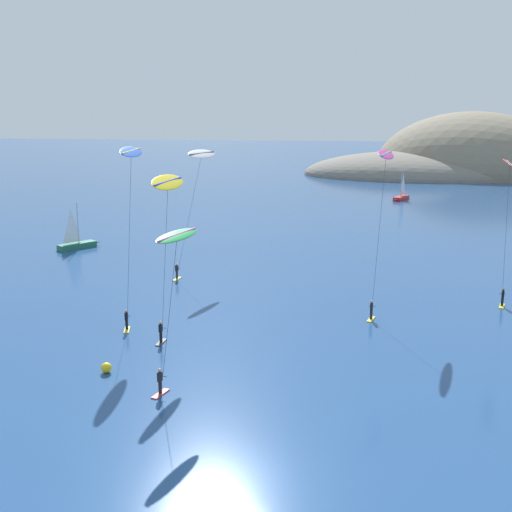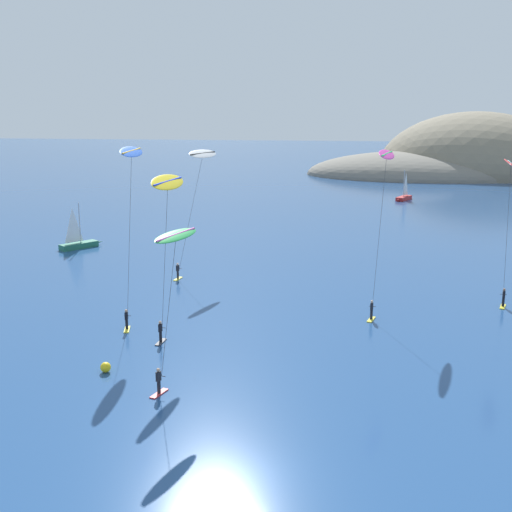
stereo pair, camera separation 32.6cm
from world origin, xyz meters
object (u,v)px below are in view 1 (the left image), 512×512
Objects in this scene: sailboat_far at (401,197)px; kitesurfer_blue at (131,164)px; kitesurfer_yellow at (167,193)px; kitesurfer_red at (509,173)px; kitesurfer_white at (200,163)px; sailboat_near at (79,243)px; kitesurfer_magenta at (385,167)px; marker_buoy at (106,368)px; kitesurfer_green at (175,252)px.

kitesurfer_blue reaches higher than sailboat_far.
kitesurfer_yellow is 0.97× the size of kitesurfer_red.
kitesurfer_blue is at bearing -96.79° from kitesurfer_white.
kitesurfer_red reaches higher than sailboat_near.
sailboat_far is 0.42× the size of kitesurfer_magenta.
kitesurfer_yellow is 13.48m from marker_buoy.
sailboat_near is at bearing 163.37° from kitesurfer_red.
sailboat_near is 35.72m from kitesurfer_yellow.
marker_buoy is at bearing -81.65° from kitesurfer_blue.
kitesurfer_green is 13.94× the size of marker_buoy.
kitesurfer_magenta is 28.15m from marker_buoy.
kitesurfer_blue is at bearing -164.90° from kitesurfer_magenta.
kitesurfer_yellow is 18.92m from kitesurfer_magenta.
kitesurfer_green is 0.71× the size of kitesurfer_magenta.
kitesurfer_blue is 17.27m from marker_buoy.
kitesurfer_blue is 1.12× the size of kitesurfer_red.
sailboat_far is at bearing 72.86° from marker_buoy.
kitesurfer_magenta is at bearing 15.10° from kitesurfer_blue.
kitesurfer_blue is (-1.94, -16.32, 1.33)m from kitesurfer_white.
kitesurfer_red reaches higher than kitesurfer_green.
kitesurfer_white is at bearing -24.55° from sailboat_near.
kitesurfer_blue is at bearing -162.16° from kitesurfer_red.
marker_buoy is at bearing -64.66° from sailboat_near.
kitesurfer_blue is 5.91m from kitesurfer_yellow.
kitesurfer_magenta is (20.40, 5.51, -0.50)m from kitesurfer_blue.
kitesurfer_green is at bearing -137.65° from kitesurfer_red.
kitesurfer_red is at bearing 36.47° from marker_buoy.
kitesurfer_white is 18.31× the size of marker_buoy.
kitesurfer_yellow is 9.29m from kitesurfer_green.
sailboat_far is at bearing 72.74° from kitesurfer_yellow.
kitesurfer_white is 1.04× the size of kitesurfer_yellow.
sailboat_near is at bearing 115.34° from marker_buoy.
sailboat_near and sailboat_far have the same top height.
kitesurfer_red reaches higher than kitesurfer_yellow.
sailboat_near is 42.00m from kitesurfer_magenta.
kitesurfer_magenta reaches higher than kitesurfer_yellow.
kitesurfer_green is 0.77× the size of kitesurfer_red.
sailboat_far is 87.82m from marker_buoy.
kitesurfer_magenta is at bearing -157.42° from kitesurfer_red.
marker_buoy is (-0.19, -28.24, -11.04)m from kitesurfer_white.
kitesurfer_yellow is at bearing -107.26° from sailboat_far.
kitesurfer_magenta is 19.56× the size of marker_buoy.
kitesurfer_white is at bearing 95.93° from kitesurfer_yellow.
kitesurfer_white reaches higher than sailboat_far.
kitesurfer_white is 29.32m from kitesurfer_green.
sailboat_far is 0.59× the size of kitesurfer_green.
kitesurfer_green is (6.83, -12.44, -4.21)m from kitesurfer_blue.
kitesurfer_magenta is (35.76, -18.72, 11.58)m from sailboat_near.
kitesurfer_yellow is (2.10, -20.25, -0.43)m from kitesurfer_white.
kitesurfer_white is (-25.69, -55.68, 10.75)m from sailboat_far.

